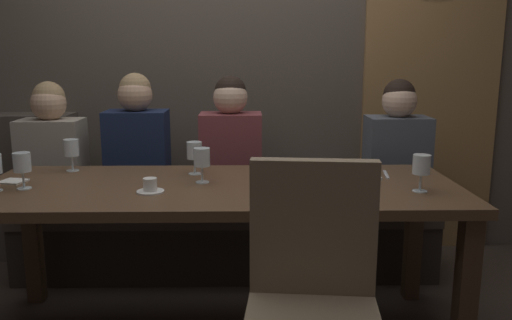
{
  "coord_description": "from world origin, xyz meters",
  "views": [
    {
      "loc": [
        0.12,
        -2.36,
        1.34
      ],
      "look_at": [
        0.17,
        0.07,
        0.84
      ],
      "focal_mm": 36.99,
      "sensor_mm": 36.0,
      "label": 1
    }
  ],
  "objects_px": {
    "dining_table": "(220,203)",
    "wine_glass_center_front": "(22,163)",
    "banquette_bench": "(227,237)",
    "espresso_cup": "(150,187)",
    "diner_bearded": "(137,143)",
    "wine_glass_center_back": "(202,159)",
    "fork_on_table": "(386,174)",
    "dessert_plate": "(359,173)",
    "diner_redhead": "(52,147)",
    "wine_glass_far_left": "(71,149)",
    "chair_near_side": "(313,289)",
    "wine_glass_near_left": "(194,151)",
    "diner_near_end": "(397,146)",
    "diner_far_end": "(231,144)",
    "wine_glass_end_right": "(421,166)"
  },
  "relations": [
    {
      "from": "wine_glass_end_right",
      "to": "fork_on_table",
      "type": "relative_size",
      "value": 0.96
    },
    {
      "from": "diner_redhead",
      "to": "fork_on_table",
      "type": "relative_size",
      "value": 4.27
    },
    {
      "from": "dining_table",
      "to": "fork_on_table",
      "type": "height_order",
      "value": "fork_on_table"
    },
    {
      "from": "wine_glass_end_right",
      "to": "fork_on_table",
      "type": "xyz_separation_m",
      "value": [
        -0.07,
        0.32,
        -0.11
      ]
    },
    {
      "from": "diner_near_end",
      "to": "wine_glass_far_left",
      "type": "height_order",
      "value": "diner_near_end"
    },
    {
      "from": "diner_near_end",
      "to": "wine_glass_far_left",
      "type": "relative_size",
      "value": 4.5
    },
    {
      "from": "banquette_bench",
      "to": "wine_glass_center_back",
      "type": "relative_size",
      "value": 15.24
    },
    {
      "from": "banquette_bench",
      "to": "wine_glass_end_right",
      "type": "bearing_deg",
      "value": -43.67
    },
    {
      "from": "diner_far_end",
      "to": "fork_on_table",
      "type": "height_order",
      "value": "diner_far_end"
    },
    {
      "from": "diner_bearded",
      "to": "diner_redhead",
      "type": "bearing_deg",
      "value": -177.17
    },
    {
      "from": "wine_glass_end_right",
      "to": "wine_glass_center_back",
      "type": "xyz_separation_m",
      "value": [
        -0.97,
        0.18,
        -0.0
      ]
    },
    {
      "from": "diner_far_end",
      "to": "wine_glass_near_left",
      "type": "xyz_separation_m",
      "value": [
        -0.17,
        -0.5,
        0.05
      ]
    },
    {
      "from": "dessert_plate",
      "to": "fork_on_table",
      "type": "height_order",
      "value": "dessert_plate"
    },
    {
      "from": "wine_glass_far_left",
      "to": "wine_glass_center_front",
      "type": "xyz_separation_m",
      "value": [
        -0.1,
        -0.36,
        0.0
      ]
    },
    {
      "from": "fork_on_table",
      "to": "wine_glass_end_right",
      "type": "bearing_deg",
      "value": -69.47
    },
    {
      "from": "diner_bearded",
      "to": "wine_glass_center_back",
      "type": "relative_size",
      "value": 4.71
    },
    {
      "from": "banquette_bench",
      "to": "wine_glass_far_left",
      "type": "relative_size",
      "value": 15.24
    },
    {
      "from": "wine_glass_near_left",
      "to": "dessert_plate",
      "type": "distance_m",
      "value": 0.82
    },
    {
      "from": "wine_glass_center_back",
      "to": "dessert_plate",
      "type": "xyz_separation_m",
      "value": [
        0.76,
        0.13,
        -0.1
      ]
    },
    {
      "from": "dining_table",
      "to": "wine_glass_center_front",
      "type": "xyz_separation_m",
      "value": [
        -0.87,
        -0.06,
        0.2
      ]
    },
    {
      "from": "espresso_cup",
      "to": "fork_on_table",
      "type": "height_order",
      "value": "espresso_cup"
    },
    {
      "from": "chair_near_side",
      "to": "wine_glass_near_left",
      "type": "bearing_deg",
      "value": 117.13
    },
    {
      "from": "banquette_bench",
      "to": "diner_bearded",
      "type": "relative_size",
      "value": 3.24
    },
    {
      "from": "chair_near_side",
      "to": "fork_on_table",
      "type": "xyz_separation_m",
      "value": [
        0.47,
        0.9,
        0.18
      ]
    },
    {
      "from": "diner_far_end",
      "to": "wine_glass_near_left",
      "type": "height_order",
      "value": "diner_far_end"
    },
    {
      "from": "chair_near_side",
      "to": "dessert_plate",
      "type": "distance_m",
      "value": 0.97
    },
    {
      "from": "wine_glass_center_front",
      "to": "banquette_bench",
      "type": "bearing_deg",
      "value": 41.13
    },
    {
      "from": "dessert_plate",
      "to": "dining_table",
      "type": "bearing_deg",
      "value": -166.24
    },
    {
      "from": "banquette_bench",
      "to": "wine_glass_center_front",
      "type": "distance_m",
      "value": 1.32
    },
    {
      "from": "diner_near_end",
      "to": "wine_glass_center_front",
      "type": "distance_m",
      "value": 2.02
    },
    {
      "from": "wine_glass_near_left",
      "to": "wine_glass_center_back",
      "type": "relative_size",
      "value": 1.0
    },
    {
      "from": "chair_near_side",
      "to": "diner_near_end",
      "type": "bearing_deg",
      "value": 64.54
    },
    {
      "from": "diner_bearded",
      "to": "diner_near_end",
      "type": "distance_m",
      "value": 1.53
    },
    {
      "from": "wine_glass_far_left",
      "to": "dining_table",
      "type": "bearing_deg",
      "value": -21.26
    },
    {
      "from": "wine_glass_near_left",
      "to": "wine_glass_center_front",
      "type": "distance_m",
      "value": 0.79
    },
    {
      "from": "wine_glass_end_right",
      "to": "wine_glass_center_front",
      "type": "height_order",
      "value": "same"
    },
    {
      "from": "dining_table",
      "to": "diner_bearded",
      "type": "distance_m",
      "value": 0.91
    },
    {
      "from": "chair_near_side",
      "to": "dessert_plate",
      "type": "relative_size",
      "value": 5.16
    },
    {
      "from": "dining_table",
      "to": "diner_far_end",
      "type": "xyz_separation_m",
      "value": [
        0.03,
        0.71,
        0.16
      ]
    },
    {
      "from": "dessert_plate",
      "to": "diner_far_end",
      "type": "bearing_deg",
      "value": 139.94
    },
    {
      "from": "wine_glass_far_left",
      "to": "wine_glass_center_back",
      "type": "height_order",
      "value": "same"
    },
    {
      "from": "wine_glass_center_front",
      "to": "fork_on_table",
      "type": "height_order",
      "value": "wine_glass_center_front"
    },
    {
      "from": "diner_far_end",
      "to": "wine_glass_far_left",
      "type": "height_order",
      "value": "diner_far_end"
    },
    {
      "from": "fork_on_table",
      "to": "diner_redhead",
      "type": "bearing_deg",
      "value": 172.86
    },
    {
      "from": "dining_table",
      "to": "espresso_cup",
      "type": "relative_size",
      "value": 18.33
    },
    {
      "from": "chair_near_side",
      "to": "espresso_cup",
      "type": "bearing_deg",
      "value": 137.5
    },
    {
      "from": "chair_near_side",
      "to": "dining_table",
      "type": "bearing_deg",
      "value": 115.42
    },
    {
      "from": "wine_glass_far_left",
      "to": "espresso_cup",
      "type": "bearing_deg",
      "value": -42.5
    },
    {
      "from": "espresso_cup",
      "to": "dessert_plate",
      "type": "xyz_separation_m",
      "value": [
        0.98,
        0.3,
        -0.01
      ]
    },
    {
      "from": "diner_redhead",
      "to": "wine_glass_center_back",
      "type": "height_order",
      "value": "diner_redhead"
    }
  ]
}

